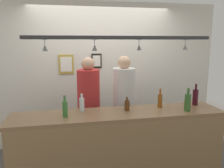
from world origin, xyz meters
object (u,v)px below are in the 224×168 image
object	(u,v)px
drink_can	(188,102)
picture_frame_caricature	(66,64)
bottle_wine_dark_red	(195,97)
bottle_beer_brown_stubby	(127,105)
bottle_beer_amber_tall	(160,100)
bottle_soda_clear	(82,104)
picture_frame_crest	(97,61)
bottle_beer_green_import	(65,108)
bottle_champagne_green	(188,102)
person_middle_white_patterned_shirt	(124,99)
person_left_red_shirt	(89,101)

from	to	relation	value
drink_can	picture_frame_caricature	distance (m)	2.15
bottle_wine_dark_red	bottle_beer_brown_stubby	size ratio (longest dim) A/B	1.67
bottle_beer_amber_tall	drink_can	size ratio (longest dim) A/B	2.13
bottle_beer_amber_tall	bottle_soda_clear	size ratio (longest dim) A/B	1.13
drink_can	picture_frame_crest	distance (m)	1.79
bottle_beer_amber_tall	picture_frame_caricature	bearing A→B (deg)	133.34
bottle_wine_dark_red	bottle_beer_amber_tall	distance (m)	0.54
bottle_beer_amber_tall	picture_frame_caricature	distance (m)	1.83
bottle_beer_green_import	drink_can	xyz separation A→B (m)	(1.65, 0.09, -0.04)
drink_can	picture_frame_crest	world-z (taller)	picture_frame_crest
bottle_beer_brown_stubby	drink_can	xyz separation A→B (m)	(0.87, -0.01, -0.01)
bottle_wine_dark_red	bottle_champagne_green	world-z (taller)	same
bottle_beer_brown_stubby	drink_can	distance (m)	0.87
bottle_beer_amber_tall	bottle_soda_clear	bearing A→B (deg)	177.98
picture_frame_caricature	picture_frame_crest	distance (m)	0.54
bottle_wine_dark_red	drink_can	bearing A→B (deg)	-153.17
picture_frame_caricature	bottle_beer_brown_stubby	bearing A→B (deg)	-60.84
person_middle_white_patterned_shirt	bottle_beer_green_import	bearing A→B (deg)	-141.63
picture_frame_caricature	picture_frame_crest	size ratio (longest dim) A/B	1.31
bottle_soda_clear	picture_frame_caricature	world-z (taller)	picture_frame_caricature
bottle_wine_dark_red	bottle_beer_brown_stubby	world-z (taller)	bottle_wine_dark_red
drink_can	person_left_red_shirt	bearing A→B (deg)	154.59
person_middle_white_patterned_shirt	bottle_wine_dark_red	distance (m)	1.06
bottle_beer_amber_tall	bottle_beer_green_import	distance (m)	1.27
picture_frame_crest	bottle_champagne_green	bearing A→B (deg)	-57.63
picture_frame_caricature	bottle_beer_amber_tall	bearing A→B (deg)	-46.66
bottle_beer_green_import	picture_frame_caricature	bearing A→B (deg)	88.62
bottle_wine_dark_red	bottle_soda_clear	bearing A→B (deg)	179.26
bottle_beer_brown_stubby	bottle_champagne_green	size ratio (longest dim) A/B	0.60
person_middle_white_patterned_shirt	bottle_beer_brown_stubby	bearing A→B (deg)	-100.63
bottle_champagne_green	picture_frame_caricature	distance (m)	2.17
bottle_beer_amber_tall	bottle_wine_dark_red	bearing A→B (deg)	1.75
person_left_red_shirt	person_middle_white_patterned_shirt	world-z (taller)	person_middle_white_patterned_shirt
picture_frame_caricature	picture_frame_crest	world-z (taller)	picture_frame_crest
bottle_beer_brown_stubby	picture_frame_crest	world-z (taller)	picture_frame_crest
picture_frame_crest	person_left_red_shirt	bearing A→B (deg)	-107.21
bottle_beer_green_import	bottle_soda_clear	bearing A→B (deg)	41.54
person_left_red_shirt	bottle_soda_clear	xyz separation A→B (m)	(-0.14, -0.53, 0.10)
bottle_beer_brown_stubby	person_left_red_shirt	bearing A→B (deg)	125.54
bottle_beer_brown_stubby	bottle_soda_clear	world-z (taller)	bottle_soda_clear
person_left_red_shirt	bottle_beer_brown_stubby	xyz separation A→B (m)	(0.44, -0.61, 0.08)
bottle_champagne_green	drink_can	world-z (taller)	bottle_champagne_green
person_left_red_shirt	bottle_beer_amber_tall	bearing A→B (deg)	-31.75
person_middle_white_patterned_shirt	bottle_beer_green_import	size ratio (longest dim) A/B	6.48
person_left_red_shirt	picture_frame_caricature	bearing A→B (deg)	113.16
bottle_wine_dark_red	bottle_beer_amber_tall	bearing A→B (deg)	-178.25
person_left_red_shirt	bottle_wine_dark_red	world-z (taller)	person_left_red_shirt
bottle_champagne_green	picture_frame_caricature	bearing A→B (deg)	134.71
bottle_champagne_green	drink_can	bearing A→B (deg)	56.48
drink_can	bottle_champagne_green	bearing A→B (deg)	-123.52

